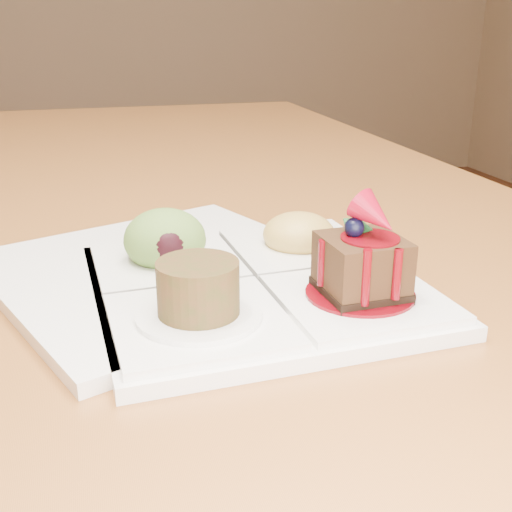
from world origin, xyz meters
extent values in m
cube|color=brown|center=(0.00, 0.00, 0.73)|extent=(1.00, 1.80, 0.04)
cylinder|color=brown|center=(0.44, 0.84, 0.35)|extent=(0.06, 0.06, 0.71)
cylinder|color=black|center=(0.67, 0.11, 0.24)|extent=(0.04, 0.04, 0.47)
cube|color=white|center=(0.07, -0.36, 0.76)|extent=(0.28, 0.28, 0.01)
cube|color=white|center=(0.13, -0.42, 0.77)|extent=(0.13, 0.13, 0.01)
cube|color=white|center=(0.01, -0.42, 0.77)|extent=(0.13, 0.13, 0.01)
cube|color=white|center=(0.00, -0.30, 0.77)|extent=(0.13, 0.13, 0.01)
cube|color=white|center=(0.13, -0.29, 0.77)|extent=(0.13, 0.13, 0.01)
cylinder|color=#57030A|center=(0.13, -0.42, 0.77)|extent=(0.09, 0.09, 0.00)
cube|color=black|center=(0.13, -0.42, 0.77)|extent=(0.06, 0.06, 0.01)
cube|color=#3A2010|center=(0.13, -0.42, 0.80)|extent=(0.06, 0.06, 0.04)
cylinder|color=#57030A|center=(0.13, -0.42, 0.82)|extent=(0.04, 0.04, 0.00)
sphere|color=black|center=(0.13, -0.41, 0.82)|extent=(0.02, 0.02, 0.02)
cone|color=maroon|center=(0.14, -0.42, 0.83)|extent=(0.04, 0.05, 0.04)
cube|color=#124B1C|center=(0.14, -0.41, 0.82)|extent=(0.02, 0.02, 0.01)
cube|color=#124B1C|center=(0.13, -0.40, 0.82)|extent=(0.01, 0.02, 0.01)
cylinder|color=#57030A|center=(0.12, -0.45, 0.80)|extent=(0.01, 0.01, 0.04)
cylinder|color=#57030A|center=(0.15, -0.45, 0.80)|extent=(0.01, 0.01, 0.04)
cylinder|color=#57030A|center=(0.10, -0.41, 0.80)|extent=(0.01, 0.01, 0.04)
cylinder|color=white|center=(0.01, -0.42, 0.77)|extent=(0.09, 0.09, 0.00)
cylinder|color=#4D2816|center=(0.01, -0.42, 0.79)|extent=(0.06, 0.06, 0.04)
cylinder|color=#48280F|center=(0.01, -0.42, 0.80)|extent=(0.05, 0.05, 0.00)
ellipsoid|color=#527931|center=(0.00, -0.30, 0.79)|extent=(0.07, 0.07, 0.05)
ellipsoid|color=black|center=(0.00, -0.32, 0.79)|extent=(0.04, 0.03, 0.03)
ellipsoid|color=#BC8E44|center=(0.13, -0.29, 0.78)|extent=(0.07, 0.07, 0.04)
cube|color=red|center=(0.14, -0.29, 0.78)|extent=(0.02, 0.02, 0.02)
cube|color=#3E6F18|center=(0.13, -0.27, 0.78)|extent=(0.02, 0.02, 0.01)
cube|color=red|center=(0.12, -0.28, 0.78)|extent=(0.02, 0.02, 0.02)
cube|color=#3E6F18|center=(0.11, -0.29, 0.78)|extent=(0.02, 0.02, 0.01)
cube|color=red|center=(0.13, -0.30, 0.78)|extent=(0.02, 0.02, 0.02)
cube|color=#3E6F18|center=(0.14, -0.30, 0.78)|extent=(0.02, 0.02, 0.02)
cube|color=white|center=(0.00, -0.30, 0.76)|extent=(0.37, 0.37, 0.01)
camera|label=1|loc=(-0.06, -0.84, 0.97)|focal=45.00mm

